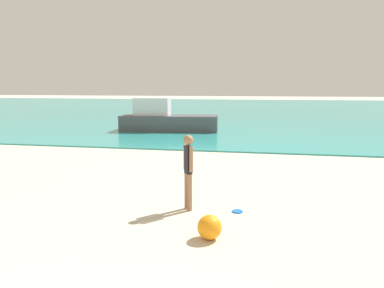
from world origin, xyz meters
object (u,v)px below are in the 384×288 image
(frisbee, at_px, (237,211))
(person_standing, at_px, (188,168))
(boat_near, at_px, (166,119))
(beach_ball, at_px, (210,227))

(frisbee, bearing_deg, person_standing, -177.71)
(boat_near, height_order, beach_ball, boat_near)
(person_standing, bearing_deg, frisbee, -125.04)
(boat_near, distance_m, beach_ball, 15.44)
(person_standing, xyz_separation_m, frisbee, (1.06, 0.04, -0.92))
(boat_near, bearing_deg, frisbee, -73.83)
(person_standing, distance_m, beach_ball, 1.75)
(frisbee, distance_m, beach_ball, 1.55)
(person_standing, relative_size, frisbee, 7.06)
(frisbee, xyz_separation_m, boat_near, (-5.17, 13.19, 0.71))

